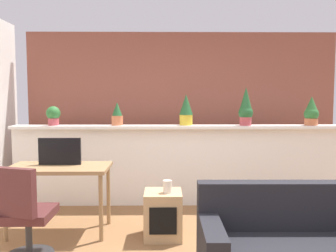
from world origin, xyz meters
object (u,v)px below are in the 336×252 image
object	(u,v)px
tv_monitor	(60,151)
office_chair	(24,222)
potted_plant_2	(186,109)
potted_plant_4	(311,112)
vase_on_shelf	(167,187)
potted_plant_3	(246,108)
desk	(59,174)
potted_plant_1	(117,114)
potted_plant_0	(53,115)
side_cube_shelf	(163,215)

from	to	relation	value
tv_monitor	office_chair	distance (m)	0.99
potted_plant_2	office_chair	bearing A→B (deg)	-131.00
potted_plant_4	vase_on_shelf	xyz separation A→B (m)	(-2.01, -1.18, -0.74)
potted_plant_3	desk	bearing A→B (deg)	-157.11
potted_plant_1	potted_plant_2	bearing A→B (deg)	0.92
potted_plant_0	tv_monitor	bearing A→B (deg)	-69.21
potted_plant_0	potted_plant_4	size ratio (longest dim) A/B	0.66
office_chair	side_cube_shelf	world-z (taller)	office_chair
vase_on_shelf	tv_monitor	bearing A→B (deg)	166.85
side_cube_shelf	vase_on_shelf	distance (m)	0.32
potted_plant_3	potted_plant_0	bearing A→B (deg)	178.92
potted_plant_1	potted_plant_3	bearing A→B (deg)	-1.60
potted_plant_1	potted_plant_4	world-z (taller)	potted_plant_4
tv_monitor	vase_on_shelf	distance (m)	1.28
potted_plant_4	office_chair	distance (m)	3.84
potted_plant_3	office_chair	size ratio (longest dim) A/B	0.58
side_cube_shelf	tv_monitor	bearing A→B (deg)	168.13
vase_on_shelf	potted_plant_1	bearing A→B (deg)	119.23
potted_plant_1	side_cube_shelf	size ratio (longest dim) A/B	0.64
potted_plant_3	tv_monitor	size ratio (longest dim) A/B	1.12
desk	vase_on_shelf	bearing A→B (deg)	-9.59
desk	tv_monitor	xyz separation A→B (m)	(-0.01, 0.08, 0.24)
potted_plant_2	vase_on_shelf	bearing A→B (deg)	-102.52
potted_plant_2	desk	size ratio (longest dim) A/B	0.39
potted_plant_3	potted_plant_1	bearing A→B (deg)	178.40
potted_plant_2	vase_on_shelf	world-z (taller)	potted_plant_2
desk	side_cube_shelf	bearing A→B (deg)	-8.12
potted_plant_2	potted_plant_3	world-z (taller)	potted_plant_3
potted_plant_4	desk	size ratio (longest dim) A/B	0.37
potted_plant_1	desk	xyz separation A→B (m)	(-0.51, -1.01, -0.61)
potted_plant_0	potted_plant_1	xyz separation A→B (m)	(0.88, -0.00, 0.01)
potted_plant_0	office_chair	xyz separation A→B (m)	(0.27, -1.78, -0.87)
desk	side_cube_shelf	size ratio (longest dim) A/B	2.20
potted_plant_0	vase_on_shelf	distance (m)	2.10
tv_monitor	potted_plant_4	bearing A→B (deg)	15.64
potted_plant_1	tv_monitor	size ratio (longest dim) A/B	0.68
potted_plant_4	desk	bearing A→B (deg)	-162.98
potted_plant_0	potted_plant_1	world-z (taller)	potted_plant_1
potted_plant_4	office_chair	size ratio (longest dim) A/B	0.44
potted_plant_1	potted_plant_4	distance (m)	2.69
potted_plant_0	potted_plant_3	distance (m)	2.66
potted_plant_1	potted_plant_2	xyz separation A→B (m)	(0.95, 0.02, 0.07)
potted_plant_3	potted_plant_4	bearing A→B (deg)	0.91
vase_on_shelf	side_cube_shelf	bearing A→B (deg)	140.46
potted_plant_1	potted_plant_4	bearing A→B (deg)	-0.75
potted_plant_2	potted_plant_4	size ratio (longest dim) A/B	1.07
potted_plant_4	tv_monitor	bearing A→B (deg)	-164.36
office_chair	potted_plant_3	bearing A→B (deg)	36.05
potted_plant_2	vase_on_shelf	distance (m)	1.48
potted_plant_4	vase_on_shelf	bearing A→B (deg)	-149.50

